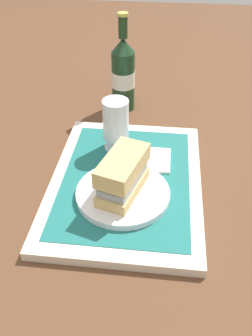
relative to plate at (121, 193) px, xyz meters
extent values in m
plane|color=brown|center=(0.06, 0.00, -0.03)|extent=(3.00, 3.00, 0.00)
cube|color=beige|center=(0.06, 0.00, -0.02)|extent=(0.44, 0.32, 0.02)
cube|color=#1E6B66|center=(0.06, 0.00, -0.01)|extent=(0.38, 0.27, 0.00)
cylinder|color=white|center=(0.00, 0.00, 0.00)|extent=(0.19, 0.19, 0.01)
cube|color=tan|center=(0.00, 0.00, 0.02)|extent=(0.14, 0.10, 0.02)
cube|color=#9EA3A8|center=(0.00, 0.00, 0.04)|extent=(0.13, 0.09, 0.02)
cube|color=silver|center=(0.00, 0.00, 0.05)|extent=(0.12, 0.08, 0.01)
sphere|color=#47932D|center=(0.05, -0.01, 0.06)|extent=(0.04, 0.04, 0.04)
cube|color=tan|center=(0.00, 0.00, 0.07)|extent=(0.14, 0.10, 0.04)
cylinder|color=silver|center=(0.17, 0.03, 0.00)|extent=(0.06, 0.06, 0.01)
cylinder|color=silver|center=(0.17, 0.03, 0.01)|extent=(0.01, 0.01, 0.02)
cylinder|color=silver|center=(0.17, 0.03, 0.07)|extent=(0.06, 0.06, 0.09)
cylinder|color=gold|center=(0.17, 0.03, 0.06)|extent=(0.06, 0.06, 0.07)
cylinder|color=white|center=(0.17, 0.03, 0.09)|extent=(0.05, 0.05, 0.01)
cube|color=white|center=(0.13, -0.06, 0.00)|extent=(0.09, 0.07, 0.01)
cylinder|color=#19381E|center=(0.40, 0.04, 0.05)|extent=(0.06, 0.06, 0.17)
cylinder|color=silver|center=(0.40, 0.04, 0.06)|extent=(0.07, 0.07, 0.05)
cone|color=#19381E|center=(0.40, 0.04, 0.16)|extent=(0.06, 0.06, 0.04)
cylinder|color=#19381E|center=(0.40, 0.04, 0.20)|extent=(0.02, 0.02, 0.05)
cylinder|color=#BFB74C|center=(0.40, 0.04, 0.23)|extent=(0.03, 0.03, 0.01)
camera|label=1|loc=(-0.55, -0.07, 0.50)|focal=39.56mm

